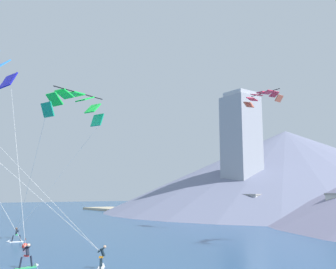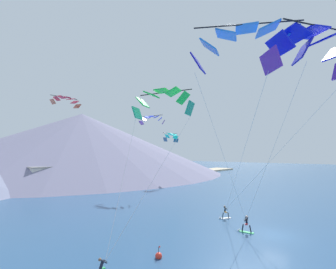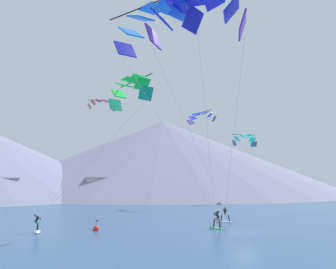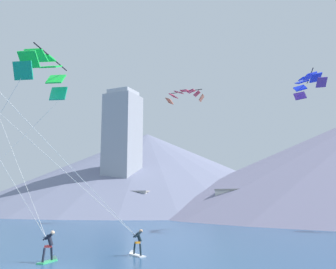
% 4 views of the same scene
% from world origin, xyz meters
% --- Properties ---
extents(kitesurfer_near_lead, '(0.72, 1.78, 1.80)m').
position_xyz_m(kitesurfer_near_lead, '(-1.26, 2.56, 0.56)').
color(kitesurfer_near_lead, '#33B266').
rests_on(kitesurfer_near_lead, ground).
extents(kitesurfer_near_trail, '(0.60, 1.76, 1.62)m').
position_xyz_m(kitesurfer_near_trail, '(-16.59, 5.60, 0.43)').
color(kitesurfer_near_trail, white).
rests_on(kitesurfer_near_trail, ground).
extents(kitesurfer_mid_center, '(1.68, 1.28, 1.68)m').
position_xyz_m(kitesurfer_mid_center, '(1.94, 6.64, 0.47)').
color(kitesurfer_mid_center, white).
rests_on(kitesurfer_mid_center, ground).
extents(parafoil_kite_near_trail, '(9.95, 6.97, 13.98)m').
position_xyz_m(parafoil_kite_near_trail, '(-8.13, 8.34, 14.09)').
color(parafoil_kite_near_trail, '#119C70').
extents(parafoil_kite_distant_high_outer, '(5.81, 2.15, 2.00)m').
position_xyz_m(parafoil_kite_distant_high_outer, '(-6.30, 35.62, 18.82)').
color(parafoil_kite_distant_high_outer, '#C35E43').
extents(race_marker_buoy, '(0.56, 0.56, 1.02)m').
position_xyz_m(race_marker_buoy, '(-11.72, 5.35, 0.16)').
color(race_marker_buoy, red).
rests_on(race_marker_buoy, ground).
extents(shore_building_quay_west, '(6.98, 4.25, 6.96)m').
position_xyz_m(shore_building_quay_west, '(-33.46, 55.44, 3.49)').
color(shore_building_quay_west, '#B7AD9E').
rests_on(shore_building_quay_west, ground).
extents(shore_building_old_town, '(5.56, 7.21, 5.10)m').
position_xyz_m(shore_building_old_town, '(-23.27, 53.85, 2.56)').
color(shore_building_old_town, silver).
rests_on(shore_building_old_town, ground).
extents(highrise_tower, '(7.00, 7.00, 28.69)m').
position_xyz_m(highrise_tower, '(-31.36, 58.85, 14.13)').
color(highrise_tower, '#999EA8').
rests_on(highrise_tower, ground).
extents(mountain_peak_west_ridge, '(107.44, 107.44, 23.76)m').
position_xyz_m(mountain_peak_west_ridge, '(-40.67, 89.00, 11.88)').
color(mountain_peak_west_ridge, slate).
rests_on(mountain_peak_west_ridge, ground).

